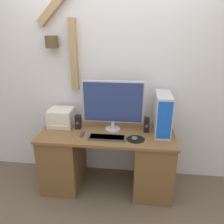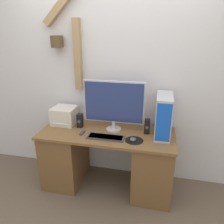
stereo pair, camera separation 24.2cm
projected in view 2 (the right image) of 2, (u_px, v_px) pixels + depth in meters
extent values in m
plane|color=brown|center=(101.00, 203.00, 2.50)|extent=(12.00, 12.00, 0.00)
cube|color=silver|center=(114.00, 74.00, 2.65)|extent=(6.40, 0.05, 2.70)
cube|color=#9E7F56|center=(78.00, 55.00, 2.60)|extent=(0.08, 0.08, 0.82)
cylinder|color=#4C3D23|center=(57.00, 42.00, 2.56)|extent=(0.15, 0.15, 0.13)
cube|color=brown|center=(107.00, 133.00, 2.53)|extent=(1.55, 0.64, 0.03)
cube|color=brown|center=(65.00, 156.00, 2.77)|extent=(0.43, 0.58, 0.71)
cube|color=brown|center=(153.00, 167.00, 2.55)|extent=(0.43, 0.58, 0.71)
cylinder|color=#B7B7BC|center=(114.00, 129.00, 2.59)|extent=(0.18, 0.18, 0.02)
cylinder|color=#B7B7BC|center=(114.00, 125.00, 2.57)|extent=(0.04, 0.04, 0.10)
cube|color=#B7B7BC|center=(114.00, 102.00, 2.48)|extent=(0.70, 0.03, 0.49)
cube|color=navy|center=(114.00, 103.00, 2.47)|extent=(0.67, 0.01, 0.46)
cube|color=#3D3D42|center=(106.00, 137.00, 2.39)|extent=(0.41, 0.14, 0.02)
cube|color=#5B5B60|center=(106.00, 137.00, 2.39)|extent=(0.37, 0.12, 0.01)
cylinder|color=black|center=(134.00, 140.00, 2.34)|extent=(0.20, 0.20, 0.00)
ellipsoid|color=#4C4C51|center=(133.00, 139.00, 2.33)|extent=(0.07, 0.08, 0.03)
cube|color=#B2B2B7|center=(163.00, 116.00, 2.39)|extent=(0.17, 0.42, 0.46)
cube|color=blue|center=(163.00, 123.00, 2.20)|extent=(0.15, 0.01, 0.42)
cube|color=beige|center=(65.00, 115.00, 2.73)|extent=(0.28, 0.27, 0.21)
cube|color=white|center=(62.00, 122.00, 2.68)|extent=(0.20, 0.12, 0.01)
cube|color=black|center=(80.00, 121.00, 2.63)|extent=(0.06, 0.07, 0.17)
cylinder|color=#47474C|center=(79.00, 122.00, 2.60)|extent=(0.04, 0.00, 0.04)
cube|color=black|center=(147.00, 126.00, 2.48)|extent=(0.06, 0.07, 0.17)
cylinder|color=#47474C|center=(147.00, 128.00, 2.44)|extent=(0.04, 0.00, 0.04)
cube|color=#38383D|center=(82.00, 133.00, 2.50)|extent=(0.03, 0.11, 0.02)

